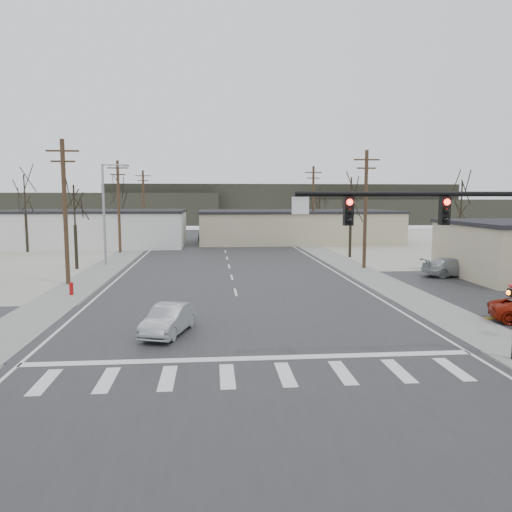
% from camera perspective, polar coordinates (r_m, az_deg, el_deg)
% --- Properties ---
extents(ground, '(140.00, 140.00, 0.00)m').
position_cam_1_polar(ground, '(24.17, -1.44, -7.85)').
color(ground, silver).
rests_on(ground, ground).
extents(main_road, '(18.00, 110.00, 0.05)m').
position_cam_1_polar(main_road, '(38.85, -2.84, -2.24)').
color(main_road, '#28282B').
rests_on(main_road, ground).
extents(cross_road, '(90.00, 10.00, 0.04)m').
position_cam_1_polar(cross_road, '(24.17, -1.44, -7.80)').
color(cross_road, '#28282B').
rests_on(cross_road, ground).
extents(sidewalk_left, '(3.00, 90.00, 0.06)m').
position_cam_1_polar(sidewalk_left, '(44.71, -16.81, -1.33)').
color(sidewalk_left, gray).
rests_on(sidewalk_left, ground).
extents(sidewalk_right, '(3.00, 90.00, 0.06)m').
position_cam_1_polar(sidewalk_right, '(45.40, 10.40, -1.03)').
color(sidewalk_right, gray).
rests_on(sidewalk_right, ground).
extents(traffic_signal_mast, '(8.95, 0.43, 7.20)m').
position_cam_1_polar(traffic_signal_mast, '(19.58, 23.52, 2.04)').
color(traffic_signal_mast, black).
rests_on(traffic_signal_mast, ground).
extents(fire_hydrant, '(0.24, 0.24, 0.87)m').
position_cam_1_polar(fire_hydrant, '(33.03, -20.36, -3.51)').
color(fire_hydrant, '#A50C0C').
rests_on(fire_hydrant, ground).
extents(building_left_far, '(22.30, 12.30, 4.50)m').
position_cam_1_polar(building_left_far, '(65.11, -17.98, 3.05)').
color(building_left_far, silver).
rests_on(building_left_far, ground).
extents(building_right_far, '(26.30, 14.30, 4.30)m').
position_cam_1_polar(building_right_far, '(68.43, 4.60, 3.43)').
color(building_right_far, tan).
rests_on(building_right_far, ground).
extents(upole_left_b, '(2.20, 0.30, 10.00)m').
position_cam_1_polar(upole_left_b, '(36.76, -20.99, 4.95)').
color(upole_left_b, '#4B3723').
rests_on(upole_left_b, ground).
extents(upole_left_c, '(2.20, 0.30, 10.00)m').
position_cam_1_polar(upole_left_c, '(56.26, -15.41, 5.63)').
color(upole_left_c, '#4B3723').
rests_on(upole_left_c, ground).
extents(upole_left_d, '(2.20, 0.30, 10.00)m').
position_cam_1_polar(upole_left_d, '(76.02, -12.72, 5.93)').
color(upole_left_d, '#4B3723').
rests_on(upole_left_d, ground).
extents(upole_right_a, '(2.20, 0.30, 10.00)m').
position_cam_1_polar(upole_right_a, '(43.34, 12.40, 5.45)').
color(upole_right_a, '#4B3723').
rests_on(upole_right_a, ground).
extents(upole_right_b, '(2.20, 0.30, 10.00)m').
position_cam_1_polar(upole_right_b, '(64.67, 6.54, 5.94)').
color(upole_right_b, '#4B3723').
rests_on(upole_right_b, ground).
extents(streetlight_main, '(2.40, 0.25, 9.00)m').
position_cam_1_polar(streetlight_main, '(46.31, -16.76, 5.22)').
color(streetlight_main, gray).
rests_on(streetlight_main, ground).
extents(tree_left_near, '(3.30, 3.30, 7.35)m').
position_cam_1_polar(tree_left_near, '(44.86, -20.05, 5.24)').
color(tree_left_near, black).
rests_on(tree_left_near, ground).
extents(tree_right_mid, '(3.74, 3.74, 8.33)m').
position_cam_1_polar(tree_right_mid, '(51.29, 10.81, 6.45)').
color(tree_right_mid, black).
rests_on(tree_right_mid, ground).
extents(tree_left_far, '(3.96, 3.96, 8.82)m').
position_cam_1_polar(tree_left_far, '(70.47, -15.42, 6.67)').
color(tree_left_far, black).
rests_on(tree_left_far, ground).
extents(tree_right_far, '(3.52, 3.52, 7.84)m').
position_cam_1_polar(tree_right_far, '(77.13, 7.31, 6.32)').
color(tree_right_far, black).
rests_on(tree_right_far, ground).
extents(tree_lot, '(3.52, 3.52, 7.84)m').
position_cam_1_polar(tree_lot, '(51.06, 22.41, 5.67)').
color(tree_lot, black).
rests_on(tree_lot, ground).
extents(tree_left_mid, '(3.96, 3.96, 8.82)m').
position_cam_1_polar(tree_left_mid, '(60.91, -24.93, 6.31)').
color(tree_left_mid, black).
rests_on(tree_left_mid, ground).
extents(hill_left, '(70.00, 18.00, 7.00)m').
position_cam_1_polar(hill_left, '(120.15, -21.36, 5.06)').
color(hill_left, '#333026').
rests_on(hill_left, ground).
extents(hill_center, '(80.00, 18.00, 9.00)m').
position_cam_1_polar(hill_center, '(120.49, 2.81, 5.99)').
color(hill_center, '#333026').
rests_on(hill_center, ground).
extents(hill_right, '(60.00, 18.00, 5.50)m').
position_cam_1_polar(hill_right, '(124.53, 19.42, 4.83)').
color(hill_right, '#333026').
rests_on(hill_right, ground).
extents(sedan_crossing, '(2.43, 4.18, 1.30)m').
position_cam_1_polar(sedan_crossing, '(22.63, -9.91, -7.15)').
color(sedan_crossing, gray).
rests_on(sedan_crossing, main_road).
extents(car_far_a, '(4.02, 5.81, 1.56)m').
position_cam_1_polar(car_far_a, '(67.46, -0.42, 2.28)').
color(car_far_a, black).
rests_on(car_far_a, main_road).
extents(car_far_b, '(1.80, 4.48, 1.52)m').
position_cam_1_polar(car_far_b, '(70.78, -5.90, 2.44)').
color(car_far_b, black).
rests_on(car_far_b, main_road).
extents(car_parked_silver, '(4.96, 2.32, 1.40)m').
position_cam_1_polar(car_parked_silver, '(41.12, 21.67, -1.21)').
color(car_parked_silver, '#949A9D').
rests_on(car_parked_silver, parking_lot).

